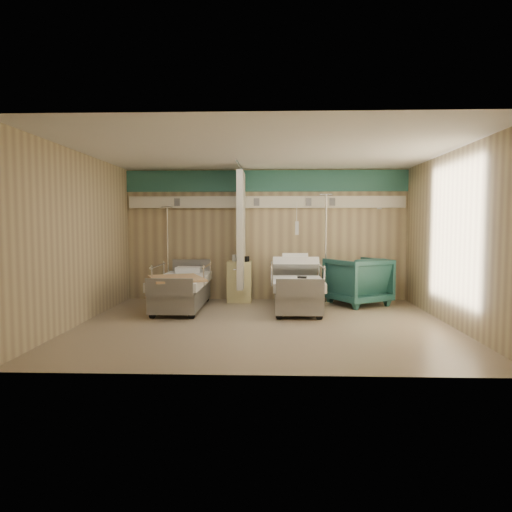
{
  "coord_description": "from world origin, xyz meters",
  "views": [
    {
      "loc": [
        0.13,
        -7.32,
        1.63
      ],
      "look_at": [
        -0.15,
        0.6,
        1.08
      ],
      "focal_mm": 32.0,
      "sensor_mm": 36.0,
      "label": 1
    }
  ],
  "objects_px": {
    "bed_right": "(297,293)",
    "bed_left": "(182,293)",
    "bedside_cabinet": "(240,281)",
    "visitor_armchair": "(358,281)",
    "iv_stand_left": "(168,281)",
    "iv_stand_right": "(325,280)"
  },
  "relations": [
    {
      "from": "bed_right",
      "to": "bed_left",
      "type": "height_order",
      "value": "same"
    },
    {
      "from": "bedside_cabinet",
      "to": "iv_stand_right",
      "type": "bearing_deg",
      "value": -1.07
    },
    {
      "from": "bedside_cabinet",
      "to": "iv_stand_right",
      "type": "xyz_separation_m",
      "value": [
        1.79,
        -0.03,
        0.04
      ]
    },
    {
      "from": "bed_right",
      "to": "visitor_armchair",
      "type": "distance_m",
      "value": 1.41
    },
    {
      "from": "visitor_armchair",
      "to": "iv_stand_left",
      "type": "xyz_separation_m",
      "value": [
        -3.95,
        0.36,
        -0.07
      ]
    },
    {
      "from": "bed_left",
      "to": "iv_stand_left",
      "type": "bearing_deg",
      "value": 116.68
    },
    {
      "from": "bed_right",
      "to": "bed_left",
      "type": "relative_size",
      "value": 1.0
    },
    {
      "from": "visitor_armchair",
      "to": "iv_stand_left",
      "type": "bearing_deg",
      "value": -35.19
    },
    {
      "from": "bedside_cabinet",
      "to": "visitor_armchair",
      "type": "height_order",
      "value": "visitor_armchair"
    },
    {
      "from": "iv_stand_right",
      "to": "bed_right",
      "type": "bearing_deg",
      "value": -126.55
    },
    {
      "from": "iv_stand_right",
      "to": "iv_stand_left",
      "type": "height_order",
      "value": "iv_stand_right"
    },
    {
      "from": "bedside_cabinet",
      "to": "visitor_armchair",
      "type": "distance_m",
      "value": 2.43
    },
    {
      "from": "bedside_cabinet",
      "to": "iv_stand_left",
      "type": "xyz_separation_m",
      "value": [
        -1.53,
        0.06,
        -0.01
      ]
    },
    {
      "from": "bed_left",
      "to": "visitor_armchair",
      "type": "bearing_deg",
      "value": 9.83
    },
    {
      "from": "bed_right",
      "to": "bedside_cabinet",
      "type": "xyz_separation_m",
      "value": [
        -1.15,
        0.9,
        0.11
      ]
    },
    {
      "from": "bed_left",
      "to": "iv_stand_left",
      "type": "distance_m",
      "value": 1.08
    },
    {
      "from": "bed_right",
      "to": "bed_left",
      "type": "xyz_separation_m",
      "value": [
        -2.2,
        0.0,
        0.0
      ]
    },
    {
      "from": "bedside_cabinet",
      "to": "iv_stand_left",
      "type": "relative_size",
      "value": 0.42
    },
    {
      "from": "bed_left",
      "to": "bedside_cabinet",
      "type": "bearing_deg",
      "value": 40.6
    },
    {
      "from": "bed_right",
      "to": "iv_stand_left",
      "type": "distance_m",
      "value": 2.85
    },
    {
      "from": "bed_right",
      "to": "visitor_armchair",
      "type": "relative_size",
      "value": 2.04
    },
    {
      "from": "iv_stand_right",
      "to": "iv_stand_left",
      "type": "bearing_deg",
      "value": 178.35
    }
  ]
}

